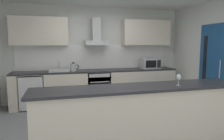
{
  "coord_description": "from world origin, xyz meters",
  "views": [
    {
      "loc": [
        -1.02,
        -3.64,
        1.59
      ],
      "look_at": [
        0.07,
        0.46,
        1.05
      ],
      "focal_mm": 32.72,
      "sensor_mm": 36.0,
      "label": 1
    }
  ],
  "objects_px": {
    "sink": "(59,70)",
    "kettle": "(73,67)",
    "refrigerator": "(32,91)",
    "wine_glass": "(179,78)",
    "range_hood": "(96,37)",
    "microwave": "(150,63)",
    "oven": "(98,86)"
  },
  "relations": [
    {
      "from": "sink",
      "to": "wine_glass",
      "type": "xyz_separation_m",
      "value": [
        1.8,
        -2.52,
        0.14
      ]
    },
    {
      "from": "sink",
      "to": "wine_glass",
      "type": "relative_size",
      "value": 2.81
    },
    {
      "from": "kettle",
      "to": "oven",
      "type": "bearing_deg",
      "value": 3.04
    },
    {
      "from": "kettle",
      "to": "wine_glass",
      "type": "relative_size",
      "value": 1.62
    },
    {
      "from": "range_hood",
      "to": "wine_glass",
      "type": "relative_size",
      "value": 4.05
    },
    {
      "from": "kettle",
      "to": "wine_glass",
      "type": "bearing_deg",
      "value": -59.58
    },
    {
      "from": "sink",
      "to": "range_hood",
      "type": "relative_size",
      "value": 0.69
    },
    {
      "from": "refrigerator",
      "to": "wine_glass",
      "type": "height_order",
      "value": "wine_glass"
    },
    {
      "from": "wine_glass",
      "to": "oven",
      "type": "bearing_deg",
      "value": 108.06
    },
    {
      "from": "refrigerator",
      "to": "range_hood",
      "type": "height_order",
      "value": "range_hood"
    },
    {
      "from": "kettle",
      "to": "refrigerator",
      "type": "bearing_deg",
      "value": 178.25
    },
    {
      "from": "wine_glass",
      "to": "sink",
      "type": "bearing_deg",
      "value": 125.61
    },
    {
      "from": "microwave",
      "to": "sink",
      "type": "xyz_separation_m",
      "value": [
        -2.49,
        0.04,
        -0.12
      ]
    },
    {
      "from": "oven",
      "to": "microwave",
      "type": "bearing_deg",
      "value": -1.06
    },
    {
      "from": "kettle",
      "to": "range_hood",
      "type": "xyz_separation_m",
      "value": [
        0.63,
        0.16,
        0.78
      ]
    },
    {
      "from": "microwave",
      "to": "kettle",
      "type": "bearing_deg",
      "value": -179.84
    },
    {
      "from": "oven",
      "to": "wine_glass",
      "type": "relative_size",
      "value": 4.5
    },
    {
      "from": "wine_glass",
      "to": "range_hood",
      "type": "bearing_deg",
      "value": 107.23
    },
    {
      "from": "sink",
      "to": "oven",
      "type": "bearing_deg",
      "value": -0.64
    },
    {
      "from": "oven",
      "to": "kettle",
      "type": "bearing_deg",
      "value": -176.96
    },
    {
      "from": "refrigerator",
      "to": "range_hood",
      "type": "bearing_deg",
      "value": 4.58
    },
    {
      "from": "oven",
      "to": "microwave",
      "type": "distance_m",
      "value": 1.62
    },
    {
      "from": "refrigerator",
      "to": "kettle",
      "type": "xyz_separation_m",
      "value": [
        1.02,
        -0.03,
        0.58
      ]
    },
    {
      "from": "microwave",
      "to": "wine_glass",
      "type": "bearing_deg",
      "value": -105.5
    },
    {
      "from": "range_hood",
      "to": "wine_glass",
      "type": "bearing_deg",
      "value": -72.77
    },
    {
      "from": "refrigerator",
      "to": "microwave",
      "type": "height_order",
      "value": "microwave"
    },
    {
      "from": "refrigerator",
      "to": "oven",
      "type": "bearing_deg",
      "value": 0.09
    },
    {
      "from": "sink",
      "to": "kettle",
      "type": "height_order",
      "value": "sink"
    },
    {
      "from": "refrigerator",
      "to": "sink",
      "type": "xyz_separation_m",
      "value": [
        0.66,
        0.01,
        0.5
      ]
    },
    {
      "from": "sink",
      "to": "kettle",
      "type": "bearing_deg",
      "value": -7.25
    },
    {
      "from": "kettle",
      "to": "sink",
      "type": "bearing_deg",
      "value": 172.75
    },
    {
      "from": "microwave",
      "to": "wine_glass",
      "type": "distance_m",
      "value": 2.57
    }
  ]
}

